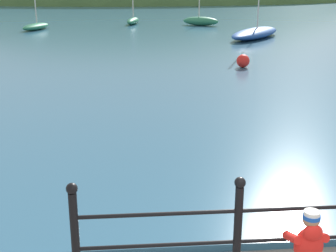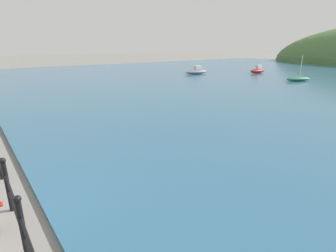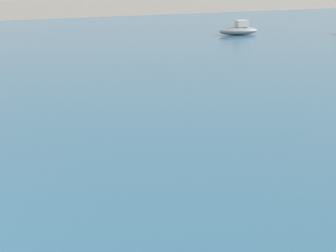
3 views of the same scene
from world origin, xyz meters
name	(u,v)px [view 3 (image 3 of 3)]	position (x,y,z in m)	size (l,w,h in m)	color
boat_white_sailboat	(239,30)	(-17.58, 23.01, 0.41)	(1.53, 3.01, 0.97)	gray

